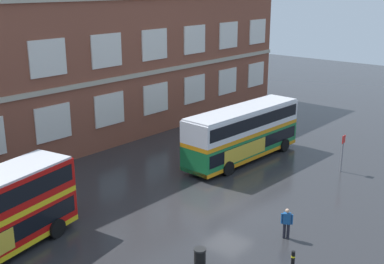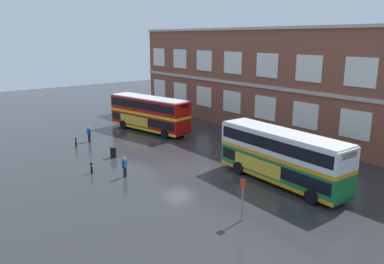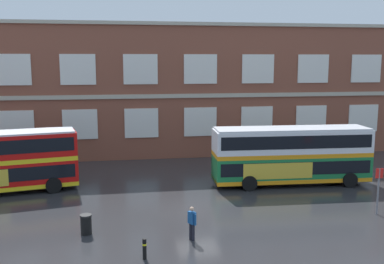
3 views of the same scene
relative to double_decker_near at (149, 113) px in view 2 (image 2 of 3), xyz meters
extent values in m
plane|color=#2B2B2D|center=(12.94, -3.24, -2.15)|extent=(120.00, 120.00, 0.00)
cube|color=brown|center=(12.97, 12.76, 3.71)|extent=(52.61, 8.00, 11.73)
cube|color=#B2A893|center=(12.97, 8.68, 3.48)|extent=(52.61, 0.16, 0.36)
cube|color=#B2A893|center=(12.97, 8.71, 9.73)|extent=(52.61, 0.28, 0.30)
cube|color=silver|center=(-10.70, 8.70, 1.13)|extent=(2.95, 0.12, 2.58)
cube|color=silver|center=(-5.44, 8.70, 1.13)|extent=(2.95, 0.12, 2.58)
cube|color=silver|center=(-0.18, 8.70, 1.13)|extent=(2.95, 0.12, 2.58)
cube|color=silver|center=(5.08, 8.70, 1.13)|extent=(2.95, 0.12, 2.58)
cube|color=silver|center=(10.34, 8.70, 1.13)|extent=(2.95, 0.12, 2.58)
cube|color=silver|center=(15.60, 8.70, 1.13)|extent=(2.95, 0.12, 2.58)
cube|color=silver|center=(20.86, 8.70, 1.13)|extent=(2.95, 0.12, 2.58)
cube|color=silver|center=(-10.70, 8.70, 5.82)|extent=(2.95, 0.12, 2.58)
cube|color=silver|center=(-5.44, 8.70, 5.82)|extent=(2.95, 0.12, 2.58)
cube|color=silver|center=(-0.18, 8.70, 5.82)|extent=(2.95, 0.12, 2.58)
cube|color=silver|center=(5.08, 8.70, 5.82)|extent=(2.95, 0.12, 2.58)
cube|color=silver|center=(10.34, 8.70, 5.82)|extent=(2.95, 0.12, 2.58)
cube|color=silver|center=(15.60, 8.70, 5.82)|extent=(2.95, 0.12, 2.58)
cube|color=silver|center=(20.86, 8.70, 5.82)|extent=(2.95, 0.12, 2.58)
cube|color=red|center=(0.00, 0.00, -0.92)|extent=(11.29, 4.62, 1.75)
cube|color=black|center=(0.00, 0.00, -0.71)|extent=(10.86, 4.58, 0.90)
cube|color=yellow|center=(0.00, 0.00, 0.10)|extent=(11.29, 4.62, 0.30)
cube|color=red|center=(0.00, 0.00, 1.03)|extent=(11.29, 4.62, 1.55)
cube|color=black|center=(0.00, 0.00, 1.10)|extent=(10.86, 4.58, 0.90)
cube|color=yellow|center=(0.00, 0.00, -1.66)|extent=(11.29, 4.64, 0.28)
cube|color=silver|center=(0.00, 0.00, 1.86)|extent=(11.05, 4.48, 0.12)
cube|color=gold|center=(-1.05, -1.52, -0.84)|extent=(4.75, 0.96, 1.10)
cube|color=yellow|center=(5.36, 1.06, 1.45)|extent=(0.38, 1.64, 0.40)
cylinder|color=black|center=(4.02, -0.51, -1.63)|extent=(1.08, 0.51, 1.04)
cylinder|color=black|center=(3.53, 1.99, -1.63)|extent=(1.08, 0.51, 1.04)
cylinder|color=black|center=(-2.99, -1.89, -1.63)|extent=(1.08, 0.51, 1.04)
cylinder|color=black|center=(-3.49, 0.61, -1.63)|extent=(1.08, 0.51, 1.04)
cube|color=#197038|center=(20.39, -0.97, -0.92)|extent=(11.10, 3.01, 1.75)
cube|color=black|center=(20.39, -0.97, -0.71)|extent=(10.66, 3.03, 0.90)
cube|color=orange|center=(20.39, -0.97, 0.10)|extent=(11.10, 3.01, 0.30)
cube|color=silver|center=(20.39, -0.97, 1.03)|extent=(11.10, 3.01, 1.55)
cube|color=black|center=(20.39, -0.97, 1.10)|extent=(10.66, 3.03, 0.90)
cube|color=orange|center=(20.39, -0.97, -1.66)|extent=(11.10, 3.03, 0.28)
cube|color=silver|center=(20.39, -0.97, 1.86)|extent=(10.87, 2.90, 0.12)
cube|color=gold|center=(19.01, -2.21, -0.84)|extent=(4.84, 0.23, 1.10)
cube|color=yellow|center=(25.85, -1.20, 1.45)|extent=(0.13, 1.66, 0.40)
cylinder|color=black|center=(24.18, -2.41, -1.63)|extent=(1.05, 0.36, 1.04)
cylinder|color=black|center=(24.29, 0.14, -1.63)|extent=(1.05, 0.36, 1.04)
cylinder|color=black|center=(17.03, -2.11, -1.63)|extent=(1.05, 0.36, 1.04)
cylinder|color=black|center=(17.14, 0.44, -1.63)|extent=(1.05, 0.36, 1.04)
cylinder|color=black|center=(11.90, -9.88, -1.72)|extent=(0.22, 0.22, 0.85)
cylinder|color=black|center=(11.80, -9.70, -1.72)|extent=(0.22, 0.22, 0.85)
cube|color=#194C8C|center=(11.85, -9.79, -1.00)|extent=(0.40, 0.47, 0.60)
cylinder|color=#194C8C|center=(11.97, -10.02, -1.03)|extent=(0.15, 0.15, 0.57)
cylinder|color=#194C8C|center=(11.73, -9.56, -1.03)|extent=(0.15, 0.15, 0.57)
sphere|color=tan|center=(11.85, -9.79, -0.56)|extent=(0.22, 0.22, 0.22)
cylinder|color=black|center=(0.21, -7.66, -1.72)|extent=(0.19, 0.19, 0.85)
cylinder|color=black|center=(0.01, -7.69, -1.72)|extent=(0.19, 0.19, 0.85)
cube|color=#194C8C|center=(0.11, -7.67, -1.00)|extent=(0.44, 0.31, 0.60)
cylinder|color=#194C8C|center=(0.37, -7.62, -1.03)|extent=(0.13, 0.13, 0.57)
cylinder|color=#194C8C|center=(-0.14, -7.72, -1.03)|extent=(0.13, 0.13, 0.57)
sphere|color=tan|center=(0.11, -7.67, -0.56)|extent=(0.22, 0.22, 0.22)
cylinder|color=slate|center=(22.93, -7.80, -0.80)|extent=(0.10, 0.10, 2.70)
cube|color=red|center=(22.93, -7.82, 0.27)|extent=(0.44, 0.04, 0.56)
cylinder|color=black|center=(6.66, -8.18, -1.67)|extent=(0.56, 0.56, 0.95)
cylinder|color=black|center=(6.66, -8.18, -1.16)|extent=(0.60, 0.60, 0.08)
cylinder|color=black|center=(1.16, -9.58, -1.67)|extent=(0.18, 0.18, 0.95)
cylinder|color=yellow|center=(1.16, -9.58, -1.47)|extent=(0.19, 0.19, 0.08)
cylinder|color=black|center=(9.43, -11.56, -1.67)|extent=(0.18, 0.18, 0.95)
cylinder|color=yellow|center=(9.43, -11.56, -1.47)|extent=(0.19, 0.19, 0.08)
camera|label=1|loc=(-9.13, -21.26, 10.75)|focal=46.14mm
camera|label=2|loc=(37.52, -23.32, 8.82)|focal=35.21mm
camera|label=3|loc=(8.52, -30.41, 6.61)|focal=41.83mm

